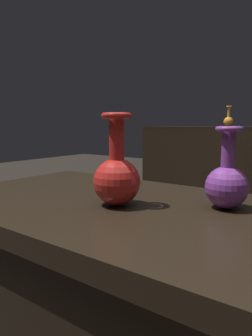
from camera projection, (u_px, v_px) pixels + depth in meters
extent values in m
cube|color=black|center=(135.00, 214.00, 0.85)|extent=(1.20, 0.64, 0.05)
sphere|color=red|center=(117.00, 182.00, 0.83)|extent=(0.13, 0.13, 0.13)
cylinder|color=red|center=(117.00, 139.00, 0.81)|extent=(0.04, 0.04, 0.12)
torus|color=red|center=(116.00, 116.00, 0.81)|extent=(0.08, 0.08, 0.02)
sphere|color=#7A388E|center=(227.00, 187.00, 0.80)|extent=(0.11, 0.11, 0.11)
cylinder|color=#7A388E|center=(228.00, 149.00, 0.79)|extent=(0.03, 0.03, 0.10)
torus|color=#7A388E|center=(229.00, 129.00, 0.78)|extent=(0.07, 0.07, 0.01)
sphere|color=orange|center=(228.00, 122.00, 2.92)|extent=(0.09, 0.09, 0.09)
cylinder|color=orange|center=(229.00, 112.00, 2.91)|extent=(0.03, 0.03, 0.10)
torus|color=orange|center=(229.00, 107.00, 2.90)|extent=(0.05, 0.05, 0.01)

